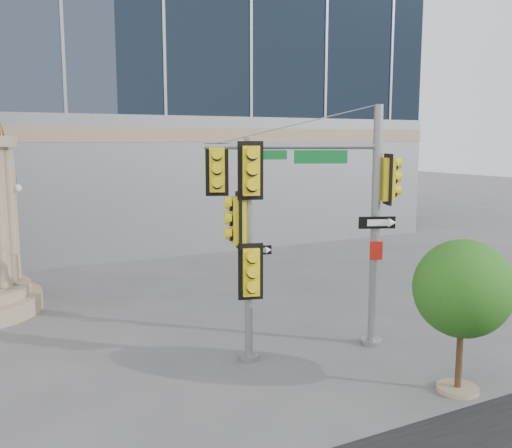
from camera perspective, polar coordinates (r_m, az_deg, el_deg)
name	(u,v)px	position (r m, az deg, el deg)	size (l,w,h in m)	color
ground	(305,391)	(11.95, 4.89, -16.31)	(120.00, 120.00, 0.00)	#545456
main_signal_pole	(333,199)	(13.59, 7.68, 2.46)	(4.25, 2.10, 5.81)	slate
secondary_signal_pole	(247,233)	(12.51, -0.89, -0.92)	(0.87, 0.79, 5.04)	slate
street_tree	(463,292)	(11.96, 20.04, -6.43)	(1.98, 1.93, 3.09)	gray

